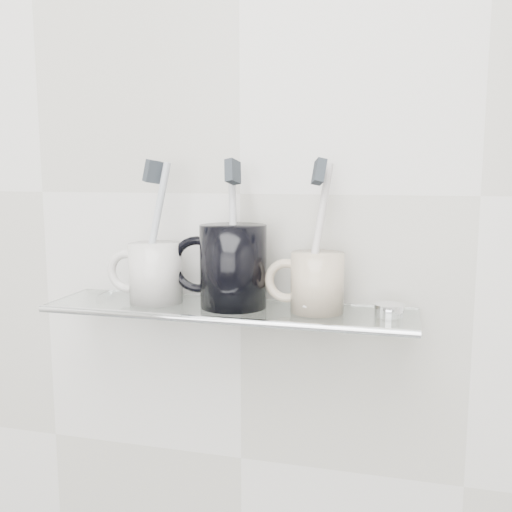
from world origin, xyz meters
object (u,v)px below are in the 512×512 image
(mug_left, at_px, (156,273))
(mug_right, at_px, (317,282))
(shelf_glass, at_px, (228,310))
(mug_center, at_px, (233,266))

(mug_left, bearing_deg, mug_right, 23.78)
(shelf_glass, height_order, mug_center, mug_center)
(mug_left, relative_size, mug_right, 1.06)
(shelf_glass, xyz_separation_m, mug_right, (0.12, 0.00, 0.04))
(shelf_glass, bearing_deg, mug_left, 177.31)
(mug_right, bearing_deg, shelf_glass, 166.07)
(mug_center, bearing_deg, mug_right, -6.71)
(shelf_glass, distance_m, mug_right, 0.13)
(mug_left, relative_size, mug_center, 0.75)
(mug_right, bearing_deg, mug_center, 163.69)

